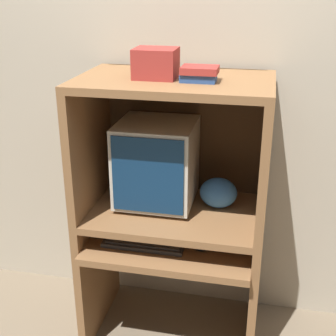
# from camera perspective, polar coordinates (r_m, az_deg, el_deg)

# --- Properties ---
(wall_back) EXTENTS (6.00, 0.06, 2.60)m
(wall_back) POSITION_cam_1_polar(r_m,az_deg,el_deg) (2.51, 2.38, 9.73)
(wall_back) COLOR #B2A893
(wall_back) RESTS_ON ground_plane
(desk_base) EXTENTS (0.90, 0.62, 0.62)m
(desk_base) POSITION_cam_1_polar(r_m,az_deg,el_deg) (2.53, 0.49, -12.88)
(desk_base) COLOR brown
(desk_base) RESTS_ON ground_plane
(desk_monitor_shelf) EXTENTS (0.90, 0.58, 0.14)m
(desk_monitor_shelf) POSITION_cam_1_polar(r_m,az_deg,el_deg) (2.39, 0.72, -5.73)
(desk_monitor_shelf) COLOR brown
(desk_monitor_shelf) RESTS_ON desk_base
(hutch_upper) EXTENTS (0.90, 0.58, 0.67)m
(hutch_upper) POSITION_cam_1_polar(r_m,az_deg,el_deg) (2.24, 0.95, 5.21)
(hutch_upper) COLOR brown
(hutch_upper) RESTS_ON desk_monitor_shelf
(crt_monitor) EXTENTS (0.38, 0.37, 0.43)m
(crt_monitor) POSITION_cam_1_polar(r_m,az_deg,el_deg) (2.35, -1.41, 0.65)
(crt_monitor) COLOR beige
(crt_monitor) RESTS_ON desk_monitor_shelf
(keyboard) EXTENTS (0.40, 0.16, 0.03)m
(keyboard) POSITION_cam_1_polar(r_m,az_deg,el_deg) (2.35, -2.88, -8.97)
(keyboard) COLOR #2D2D30
(keyboard) RESTS_ON desk_base
(mouse) EXTENTS (0.07, 0.05, 0.03)m
(mouse) POSITION_cam_1_polar(r_m,az_deg,el_deg) (2.30, 4.02, -9.60)
(mouse) COLOR black
(mouse) RESTS_ON desk_base
(snack_bag) EXTENTS (0.19, 0.14, 0.16)m
(snack_bag) POSITION_cam_1_polar(r_m,az_deg,el_deg) (2.38, 6.16, -3.02)
(snack_bag) COLOR #336BB7
(snack_bag) RESTS_ON desk_monitor_shelf
(book_stack) EXTENTS (0.16, 0.12, 0.07)m
(book_stack) POSITION_cam_1_polar(r_m,az_deg,el_deg) (2.07, 3.82, 11.42)
(book_stack) COLOR navy
(book_stack) RESTS_ON hutch_upper
(storage_box) EXTENTS (0.19, 0.16, 0.13)m
(storage_box) POSITION_cam_1_polar(r_m,az_deg,el_deg) (2.13, -1.50, 12.65)
(storage_box) COLOR maroon
(storage_box) RESTS_ON hutch_upper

